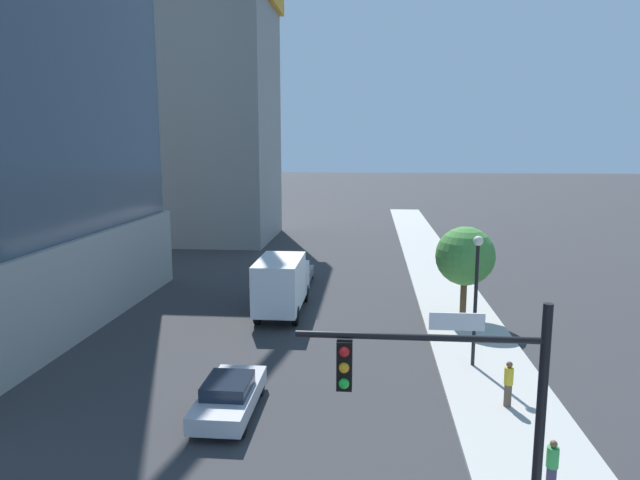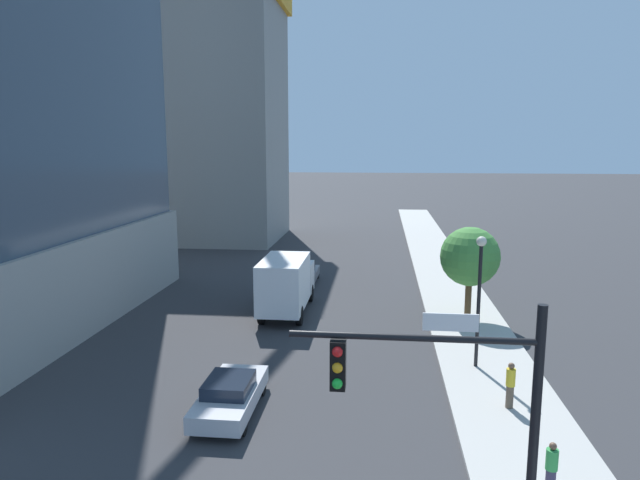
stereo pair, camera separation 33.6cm
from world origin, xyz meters
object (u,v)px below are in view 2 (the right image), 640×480
(street_lamp, at_px, (480,282))
(pedestrian_green_shirt, at_px, (551,468))
(car_silver, at_px, (230,395))
(pedestrian_yellow_shirt, at_px, (510,385))
(street_tree, at_px, (470,257))
(car_gray, at_px, (303,274))
(construction_building, at_px, (203,96))
(traffic_light_pole, at_px, (452,408))
(box_truck, at_px, (286,282))

(street_lamp, bearing_deg, pedestrian_green_shirt, -86.72)
(car_silver, height_order, pedestrian_yellow_shirt, pedestrian_yellow_shirt)
(street_tree, bearing_deg, car_gray, 143.44)
(construction_building, distance_m, pedestrian_yellow_shirt, 46.69)
(construction_building, relative_size, pedestrian_green_shirt, 23.48)
(pedestrian_yellow_shirt, bearing_deg, traffic_light_pole, -109.78)
(traffic_light_pole, xyz_separation_m, car_gray, (-6.97, 28.34, -3.92))
(construction_building, height_order, pedestrian_yellow_shirt, construction_building)
(street_tree, xyz_separation_m, box_truck, (-10.46, 0.34, -1.83))
(pedestrian_yellow_shirt, xyz_separation_m, pedestrian_green_shirt, (-0.05, -5.38, -0.11))
(street_lamp, xyz_separation_m, box_truck, (-9.80, 7.40, -2.08))
(car_silver, bearing_deg, box_truck, 90.00)
(traffic_light_pole, height_order, street_tree, traffic_light_pole)
(pedestrian_yellow_shirt, height_order, pedestrian_green_shirt, pedestrian_yellow_shirt)
(street_tree, bearing_deg, traffic_light_pole, -99.65)
(street_lamp, height_order, pedestrian_green_shirt, street_lamp)
(car_silver, bearing_deg, car_gray, 90.00)
(construction_building, distance_m, box_truck, 32.29)
(street_lamp, distance_m, car_silver, 11.59)
(street_tree, distance_m, pedestrian_yellow_shirt, 11.39)
(box_truck, distance_m, pedestrian_yellow_shirt, 15.45)
(car_gray, bearing_deg, box_truck, -90.00)
(street_lamp, bearing_deg, traffic_light_pole, -101.83)
(pedestrian_yellow_shirt, bearing_deg, street_lamp, 98.37)
(car_silver, xyz_separation_m, car_gray, (0.00, 20.07, -0.03))
(car_silver, xyz_separation_m, pedestrian_green_shirt, (10.34, -4.14, 0.23))
(traffic_light_pole, distance_m, car_silver, 11.49)
(construction_building, bearing_deg, car_gray, -55.70)
(traffic_light_pole, distance_m, pedestrian_green_shirt, 6.47)
(traffic_light_pole, bearing_deg, street_tree, 80.35)
(traffic_light_pole, bearing_deg, car_gray, 103.81)
(traffic_light_pole, xyz_separation_m, street_tree, (3.50, 20.58, -0.87))
(pedestrian_yellow_shirt, bearing_deg, car_gray, 118.89)
(car_gray, relative_size, pedestrian_green_shirt, 2.94)
(traffic_light_pole, bearing_deg, pedestrian_yellow_shirt, 70.22)
(traffic_light_pole, height_order, street_lamp, traffic_light_pole)
(construction_building, xyz_separation_m, street_lamp, (22.84, -33.93, -10.90))
(street_tree, bearing_deg, street_lamp, -95.39)
(street_lamp, bearing_deg, pedestrian_yellow_shirt, -81.63)
(traffic_light_pole, bearing_deg, car_silver, 130.10)
(car_silver, height_order, box_truck, box_truck)
(pedestrian_green_shirt, bearing_deg, street_tree, 89.56)
(car_gray, bearing_deg, construction_building, 124.30)
(car_gray, relative_size, pedestrian_yellow_shirt, 2.62)
(construction_building, height_order, street_tree, construction_building)
(traffic_light_pole, distance_m, car_gray, 29.44)
(construction_building, relative_size, street_lamp, 6.31)
(car_gray, bearing_deg, street_tree, -36.56)
(car_silver, xyz_separation_m, box_truck, (0.00, 12.65, 1.20))
(car_silver, relative_size, pedestrian_green_shirt, 3.02)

